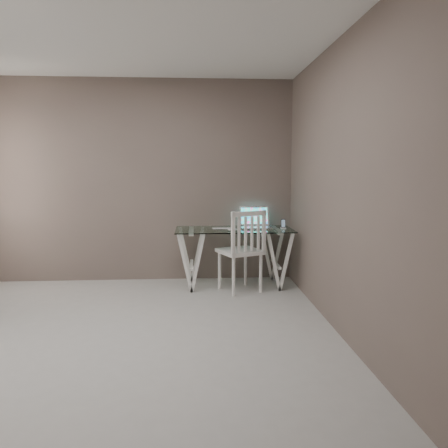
# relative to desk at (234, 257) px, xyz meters

# --- Properties ---
(room) EXTENTS (4.50, 4.52, 2.71)m
(room) POSITION_rel_desk_xyz_m (-1.25, -1.83, 1.33)
(room) COLOR #AAA8A3
(room) RESTS_ON ground
(desk) EXTENTS (1.50, 0.70, 0.75)m
(desk) POSITION_rel_desk_xyz_m (0.00, 0.00, 0.00)
(desk) COLOR silver
(desk) RESTS_ON ground
(chair) EXTENTS (0.61, 0.61, 1.02)m
(chair) POSITION_rel_desk_xyz_m (0.08, -0.32, 0.18)
(chair) COLOR white
(chair) RESTS_ON ground
(laptop) EXTENTS (0.39, 0.37, 0.27)m
(laptop) POSITION_rel_desk_xyz_m (0.29, 0.14, 0.43)
(laptop) COLOR silver
(laptop) RESTS_ON desk
(keyboard) EXTENTS (0.27, 0.12, 0.01)m
(keyboard) POSITION_rel_desk_xyz_m (-0.15, 0.03, 0.37)
(keyboard) COLOR silver
(keyboard) RESTS_ON desk
(mouse) EXTENTS (0.12, 0.07, 0.04)m
(mouse) POSITION_rel_desk_xyz_m (-0.04, -0.18, 0.38)
(mouse) COLOR silver
(mouse) RESTS_ON desk
(phone_dock) EXTENTS (0.07, 0.07, 0.12)m
(phone_dock) POSITION_rel_desk_xyz_m (0.64, -0.01, 0.40)
(phone_dock) COLOR white
(phone_dock) RESTS_ON desk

